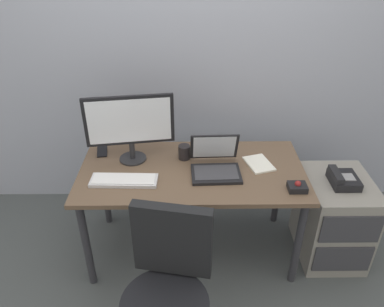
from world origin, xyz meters
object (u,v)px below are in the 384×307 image
laptop (215,164)px  trackball_mouse (297,187)px  office_chair (168,302)px  monitor_main (130,124)px  cell_phone (102,151)px  desk_phone (343,179)px  keyboard (124,180)px  coffee_mug (185,152)px  file_cabinet (333,218)px  paper_notepad (259,164)px

laptop → trackball_mouse: 0.52m
office_chair → monitor_main: 1.10m
office_chair → cell_phone: office_chair is taller
desk_phone → keyboard: keyboard is taller
office_chair → coffee_mug: (0.08, 0.93, 0.33)m
file_cabinet → coffee_mug: coffee_mug is taller
laptop → trackball_mouse: (0.48, -0.21, -0.03)m
file_cabinet → paper_notepad: size_ratio=2.96×
cell_phone → desk_phone: bearing=-20.1°
laptop → paper_notepad: 0.30m
monitor_main → cell_phone: 0.36m
desk_phone → trackball_mouse: size_ratio=1.82×
cell_phone → laptop: bearing=-27.5°
laptop → paper_notepad: (0.29, 0.07, -0.05)m
office_chair → keyboard: (-0.29, 0.65, 0.30)m
trackball_mouse → cell_phone: size_ratio=0.77×
monitor_main → desk_phone: bearing=-7.3°
file_cabinet → paper_notepad: paper_notepad is taller
trackball_mouse → cell_phone: trackball_mouse is taller
office_chair → cell_phone: 1.16m
cell_phone → trackball_mouse: bearing=-30.3°
cell_phone → keyboard: bearing=-70.8°
laptop → cell_phone: (-0.77, 0.24, -0.05)m
coffee_mug → paper_notepad: coffee_mug is taller
monitor_main → paper_notepad: size_ratio=2.73×
monitor_main → coffee_mug: bearing=1.6°
keyboard → laptop: 0.58m
desk_phone → monitor_main: size_ratio=0.35×
keyboard → laptop: size_ratio=1.29×
monitor_main → paper_notepad: bearing=-5.0°
office_chair → paper_notepad: size_ratio=4.46×
office_chair → coffee_mug: 0.99m
office_chair → cell_phone: (-0.49, 1.01, 0.29)m
paper_notepad → desk_phone: bearing=-10.9°
trackball_mouse → paper_notepad: bearing=123.0°
keyboard → trackball_mouse: size_ratio=3.77×
coffee_mug → paper_notepad: bearing=-9.6°
trackball_mouse → desk_phone: bearing=27.0°
file_cabinet → trackball_mouse: 0.58m
laptop → keyboard: bearing=-168.0°
keyboard → cell_phone: size_ratio=2.92×
cell_phone → office_chair: bearing=-74.5°
paper_notepad → cell_phone: size_ratio=1.46×
keyboard → cell_phone: (-0.20, 0.36, -0.01)m
coffee_mug → office_chair: bearing=-95.2°
monitor_main → paper_notepad: monitor_main is taller
desk_phone → laptop: 0.83m
office_chair → laptop: 0.89m
cell_phone → monitor_main: bearing=-33.5°
laptop → cell_phone: bearing=163.0°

